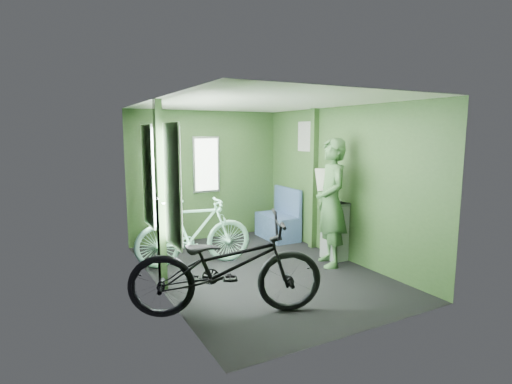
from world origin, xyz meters
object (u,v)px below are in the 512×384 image
passenger (331,203)px  bench_seat (279,224)px  waste_box (335,231)px  bicycle_black (227,314)px  bicycle_mint (195,266)px

passenger → bench_seat: passenger is taller
waste_box → bench_seat: (-0.11, 1.43, -0.17)m
bicycle_black → passenger: bearing=-47.5°
passenger → bench_seat: (0.12, 1.62, -0.65)m
passenger → bench_seat: size_ratio=1.99×
bicycle_black → waste_box: bearing=-45.4°
bicycle_black → waste_box: 2.46m
bicycle_mint → passenger: size_ratio=0.91×
waste_box → passenger: bearing=-141.5°
bicycle_mint → bicycle_black: bearing=-178.5°
bicycle_mint → bench_seat: 2.03m
bicycle_black → waste_box: (2.22, 0.96, 0.44)m
passenger → waste_box: (0.23, 0.18, -0.48)m
bicycle_black → passenger: 2.33m
waste_box → bench_seat: size_ratio=0.95×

